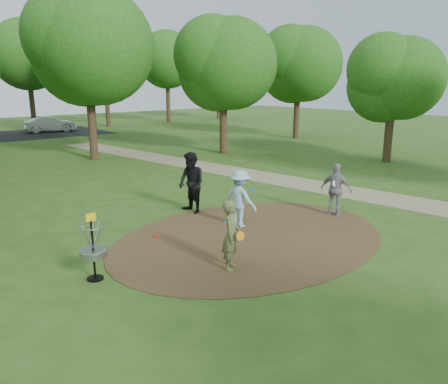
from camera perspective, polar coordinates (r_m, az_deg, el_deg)
ground at (r=12.40m, az=3.58°, el=-5.98°), size 100.00×100.00×0.00m
dirt_clearing at (r=12.40m, az=3.58°, el=-5.94°), size 8.40×8.40×0.02m
footpath at (r=18.39m, az=14.06°, el=0.37°), size 7.55×39.89×0.01m
parking_lot at (r=39.93m, az=-25.34°, el=6.74°), size 14.00×8.00×0.01m
player_observer_with_disc at (r=10.12m, az=0.92°, el=-5.67°), size 0.72×0.70×1.67m
player_throwing_with_disc at (r=13.09m, az=2.11°, el=-0.86°), size 1.13×1.24×1.74m
player_walking_with_disc at (r=14.49m, az=-4.29°, el=1.19°), size 0.78×1.00×2.03m
player_waiting_with_disc at (r=14.63m, az=14.43°, el=0.30°), size 0.73×1.10×1.74m
disc_ground_cyan at (r=13.61m, az=0.42°, el=-3.96°), size 0.22×0.22×0.02m
disc_ground_red at (r=12.60m, az=-8.75°, el=-5.65°), size 0.22×0.22×0.02m
car_right at (r=41.10m, az=-21.75°, el=8.22°), size 4.33×2.19×1.36m
disc_golf_basket at (r=10.00m, az=-16.79°, el=-6.31°), size 0.63×0.63×1.54m
tree_ring at (r=20.36m, az=-13.29°, el=16.60°), size 36.86×45.24×8.99m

